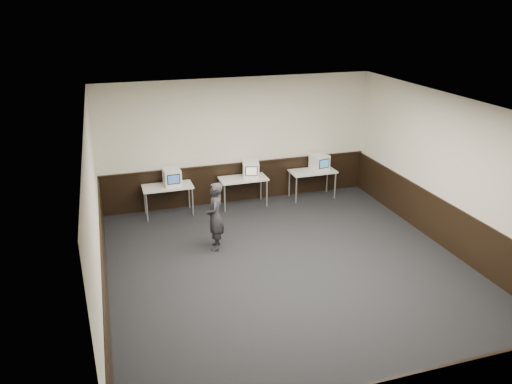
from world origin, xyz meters
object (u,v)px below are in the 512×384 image
desk_left (168,189)px  emac_left (172,177)px  desk_center (243,181)px  person (215,216)px  emac_center (251,169)px  emac_right (319,162)px  desk_right (313,173)px

desk_left → emac_left: emac_left is taller
desk_left → desk_center: bearing=0.0°
desk_center → person: size_ratio=0.81×
emac_center → desk_left: bearing=-166.3°
emac_left → emac_center: 1.99m
emac_right → desk_right: bearing=179.6°
emac_right → emac_left: bearing=170.1°
desk_right → emac_right: (0.20, 0.03, 0.28)m
person → emac_right: bearing=138.4°
emac_left → person: person is taller
emac_center → emac_right: (1.89, 0.00, 0.00)m
desk_center → emac_right: (2.10, 0.03, 0.28)m
emac_right → person: (-3.30, -2.11, -0.22)m
emac_right → person: bearing=-157.6°
emac_left → emac_center: bearing=-1.9°
desk_left → emac_right: emac_right is taller
desk_right → emac_center: size_ratio=2.39×
desk_left → desk_right: same height
emac_left → emac_center: size_ratio=0.91×
emac_center → person: size_ratio=0.34×
emac_center → emac_left: bearing=-166.6°
desk_center → emac_center: emac_center is taller
desk_center → desk_right: (1.90, 0.00, 0.00)m
emac_right → desk_left: bearing=170.3°
person → desk_left: bearing=-145.5°
desk_right → person: person is taller
desk_center → emac_left: size_ratio=2.64×
emac_center → emac_right: size_ratio=1.01×
desk_center → person: 2.40m
desk_left → person: size_ratio=0.81×
desk_right → emac_center: 1.71m
emac_center → emac_right: 1.89m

